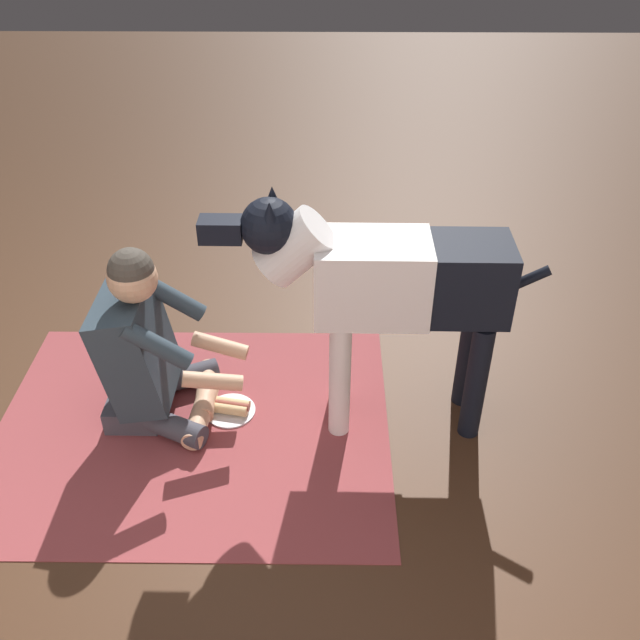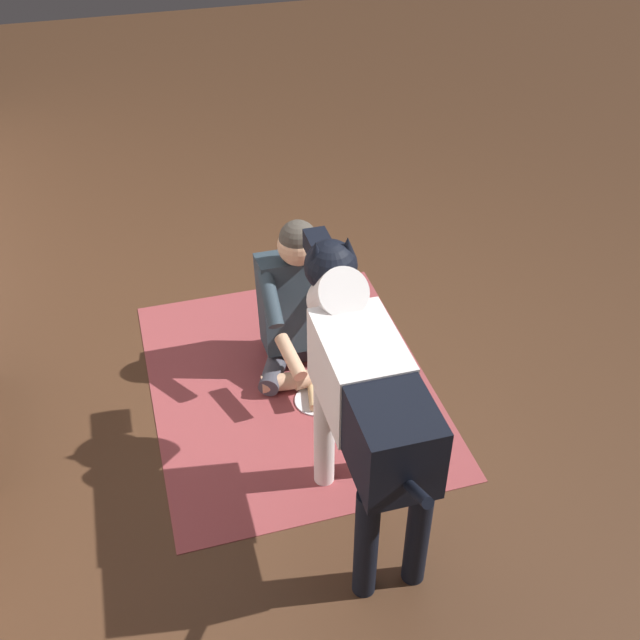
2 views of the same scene
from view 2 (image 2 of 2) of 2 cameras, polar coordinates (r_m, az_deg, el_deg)
name	(u,v)px [view 2 (image 2 of 2)]	position (r m, az deg, el deg)	size (l,w,h in m)	color
ground_plane	(336,356)	(4.24, 1.22, -2.72)	(13.86, 13.86, 0.00)	#472C1B
area_rug	(290,384)	(4.07, -2.29, -4.84)	(1.81, 1.45, 0.01)	#933D40
person_sitting_on_floor	(300,308)	(3.99, -1.54, 0.93)	(0.65, 0.58, 0.88)	#3D3E48
large_dog	(363,386)	(3.00, 3.27, -5.01)	(1.42, 0.31, 1.13)	silver
hot_dog_on_plate	(317,397)	(3.96, -0.22, -5.86)	(0.24, 0.24, 0.06)	white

